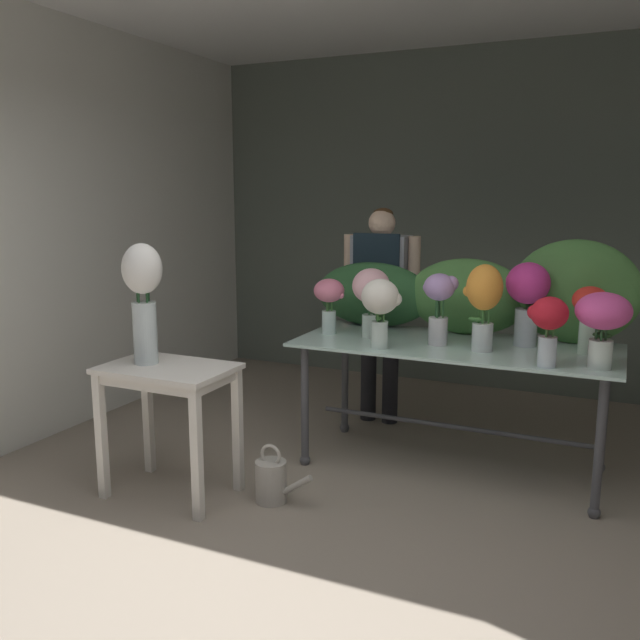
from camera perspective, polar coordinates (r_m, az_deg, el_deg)
ground_plane at (r=4.64m, az=6.96°, el=-11.37°), size 8.57×8.57×0.00m
wall_back at (r=6.20m, az=12.83°, el=8.17°), size 5.01×0.12×2.98m
wall_left at (r=5.59m, az=-18.14°, el=7.66°), size 0.12×4.01×2.98m
display_table_glass at (r=4.28m, az=11.33°, el=-3.63°), size 1.95×0.87×0.83m
side_table_white at (r=3.95m, az=-12.77°, el=-5.48°), size 0.74×0.49×0.77m
florist at (r=5.05m, az=5.17°, el=2.36°), size 0.60×0.24×1.63m
foliage_backdrop at (r=4.49m, az=13.48°, el=2.14°), size 2.12×0.25×0.65m
vase_blush_ranunculus at (r=4.32m, az=4.38°, el=2.34°), size 0.24×0.24×0.45m
vase_ivory_stock at (r=4.01m, az=5.16°, el=1.39°), size 0.24×0.23×0.42m
vase_crimson_anemones at (r=3.78m, az=18.82°, el=-0.21°), size 0.21×0.20×0.38m
vase_scarlet_tulips at (r=4.16m, az=22.00°, el=0.62°), size 0.21×0.20×0.40m
vase_lilac_lilies at (r=4.16m, az=10.12°, el=1.57°), size 0.22×0.19×0.44m
vase_rosy_snapdragons at (r=4.43m, az=0.79°, el=1.87°), size 0.21×0.20×0.37m
vase_sunset_freesia at (r=4.04m, az=13.75°, el=1.73°), size 0.23×0.21×0.52m
vase_magenta_roses at (r=4.25m, az=17.17°, el=2.10°), size 0.27×0.26×0.51m
vase_fuchsia_carnations at (r=3.83m, az=22.91°, el=0.09°), size 0.29×0.29×0.41m
vase_white_roses_tall at (r=3.93m, az=-14.78°, el=2.06°), size 0.23×0.23×0.69m
watering_can at (r=3.95m, az=-4.12°, el=-13.44°), size 0.35×0.18×0.34m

